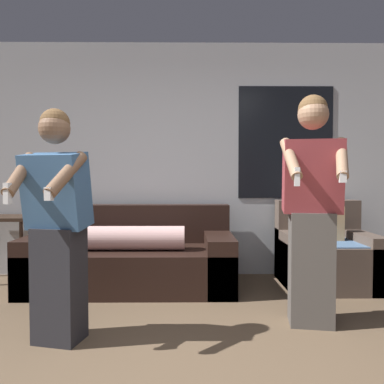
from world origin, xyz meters
The scene contains 6 objects.
wall_back centered at (0.02, 2.83, 1.35)m, with size 6.08×0.07×2.70m.
couch centered at (-0.58, 2.31, 0.29)m, with size 2.09×0.96×0.83m.
armchair centered at (1.46, 2.34, 0.31)m, with size 0.91×0.84×0.89m.
side_table centered at (-1.99, 2.53, 0.61)m, with size 0.57×0.48×0.87m.
person_left centered at (-0.89, 0.97, 0.81)m, with size 0.48×0.55×1.60m.
person_right centered at (0.95, 1.26, 0.90)m, with size 0.49×0.52×1.76m.
Camera 1 is at (0.01, -1.58, 1.12)m, focal length 35.00 mm.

